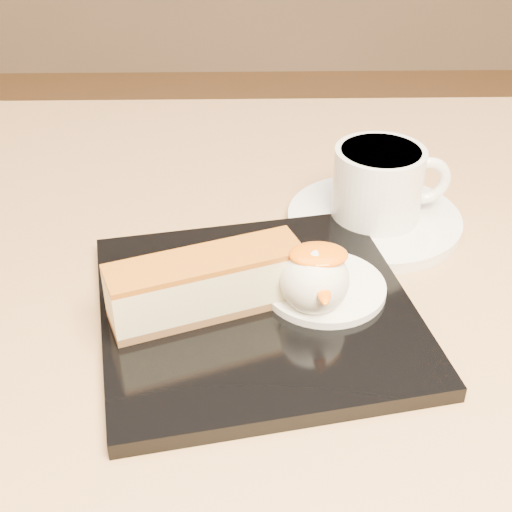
{
  "coord_description": "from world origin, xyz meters",
  "views": [
    {
      "loc": [
        -0.01,
        -0.42,
        1.05
      ],
      "look_at": [
        -0.0,
        0.0,
        0.76
      ],
      "focal_mm": 50.0,
      "sensor_mm": 36.0,
      "label": 1
    }
  ],
  "objects_px": {
    "dessert_plate": "(257,311)",
    "saucer": "(374,220)",
    "cheesecake": "(206,284)",
    "ice_cream_scoop": "(314,280)",
    "table": "(258,445)",
    "coffee_cup": "(380,182)"
  },
  "relations": [
    {
      "from": "saucer",
      "to": "coffee_cup",
      "type": "relative_size",
      "value": 1.48
    },
    {
      "from": "table",
      "to": "dessert_plate",
      "type": "relative_size",
      "value": 3.64
    },
    {
      "from": "cheesecake",
      "to": "saucer",
      "type": "relative_size",
      "value": 0.94
    },
    {
      "from": "coffee_cup",
      "to": "saucer",
      "type": "bearing_deg",
      "value": -180.0
    },
    {
      "from": "cheesecake",
      "to": "dessert_plate",
      "type": "bearing_deg",
      "value": -12.19
    },
    {
      "from": "table",
      "to": "cheesecake",
      "type": "relative_size",
      "value": 5.7
    },
    {
      "from": "table",
      "to": "saucer",
      "type": "xyz_separation_m",
      "value": [
        0.1,
        0.11,
        0.16
      ]
    },
    {
      "from": "dessert_plate",
      "to": "saucer",
      "type": "relative_size",
      "value": 1.47
    },
    {
      "from": "cheesecake",
      "to": "coffee_cup",
      "type": "xyz_separation_m",
      "value": [
        0.14,
        0.13,
        0.01
      ]
    },
    {
      "from": "dessert_plate",
      "to": "saucer",
      "type": "bearing_deg",
      "value": 50.17
    },
    {
      "from": "dessert_plate",
      "to": "table",
      "type": "bearing_deg",
      "value": 82.83
    },
    {
      "from": "cheesecake",
      "to": "saucer",
      "type": "distance_m",
      "value": 0.19
    },
    {
      "from": "cheesecake",
      "to": "saucer",
      "type": "height_order",
      "value": "cheesecake"
    },
    {
      "from": "cheesecake",
      "to": "table",
      "type": "bearing_deg",
      "value": 9.06
    },
    {
      "from": "saucer",
      "to": "table",
      "type": "bearing_deg",
      "value": -133.12
    },
    {
      "from": "cheesecake",
      "to": "ice_cream_scoop",
      "type": "bearing_deg",
      "value": -20.32
    },
    {
      "from": "dessert_plate",
      "to": "coffee_cup",
      "type": "bearing_deg",
      "value": 49.7
    },
    {
      "from": "ice_cream_scoop",
      "to": "table",
      "type": "bearing_deg",
      "value": 151.27
    },
    {
      "from": "ice_cream_scoop",
      "to": "coffee_cup",
      "type": "bearing_deg",
      "value": 63.0
    },
    {
      "from": "table",
      "to": "coffee_cup",
      "type": "xyz_separation_m",
      "value": [
        0.1,
        0.11,
        0.2
      ]
    },
    {
      "from": "dessert_plate",
      "to": "cheesecake",
      "type": "distance_m",
      "value": 0.05
    },
    {
      "from": "cheesecake",
      "to": "coffee_cup",
      "type": "bearing_deg",
      "value": 22.38
    }
  ]
}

